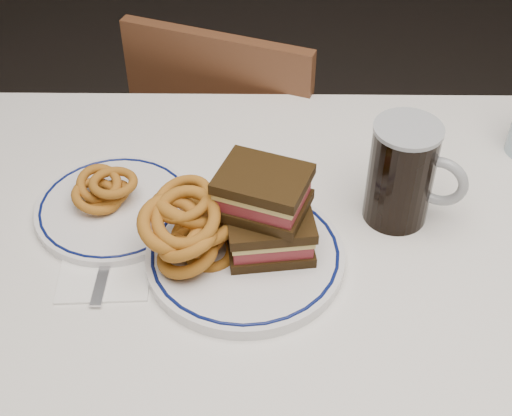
{
  "coord_description": "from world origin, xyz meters",
  "views": [
    {
      "loc": [
        -0.11,
        -0.7,
        1.49
      ],
      "look_at": [
        -0.12,
        0.01,
        0.84
      ],
      "focal_mm": 50.0,
      "sensor_mm": 36.0,
      "label": 1
    }
  ],
  "objects_px": {
    "main_plate": "(245,256)",
    "reuben_sandwich": "(266,212)",
    "chair_far": "(239,162)",
    "far_plate": "(115,208)",
    "beer_mug": "(403,173)"
  },
  "relations": [
    {
      "from": "main_plate",
      "to": "beer_mug",
      "type": "bearing_deg",
      "value": 23.45
    },
    {
      "from": "chair_far",
      "to": "beer_mug",
      "type": "height_order",
      "value": "beer_mug"
    },
    {
      "from": "chair_far",
      "to": "far_plate",
      "type": "xyz_separation_m",
      "value": [
        -0.17,
        -0.5,
        0.3
      ]
    },
    {
      "from": "main_plate",
      "to": "reuben_sandwich",
      "type": "xyz_separation_m",
      "value": [
        0.03,
        0.02,
        0.07
      ]
    },
    {
      "from": "reuben_sandwich",
      "to": "beer_mug",
      "type": "bearing_deg",
      "value": 22.56
    },
    {
      "from": "chair_far",
      "to": "beer_mug",
      "type": "distance_m",
      "value": 0.67
    },
    {
      "from": "beer_mug",
      "to": "far_plate",
      "type": "bearing_deg",
      "value": 179.82
    },
    {
      "from": "main_plate",
      "to": "far_plate",
      "type": "height_order",
      "value": "main_plate"
    },
    {
      "from": "main_plate",
      "to": "beer_mug",
      "type": "xyz_separation_m",
      "value": [
        0.23,
        0.1,
        0.07
      ]
    },
    {
      "from": "chair_far",
      "to": "reuben_sandwich",
      "type": "distance_m",
      "value": 0.69
    },
    {
      "from": "reuben_sandwich",
      "to": "beer_mug",
      "type": "relative_size",
      "value": 0.9
    },
    {
      "from": "far_plate",
      "to": "beer_mug",
      "type": "bearing_deg",
      "value": -0.18
    },
    {
      "from": "reuben_sandwich",
      "to": "far_plate",
      "type": "relative_size",
      "value": 0.61
    },
    {
      "from": "reuben_sandwich",
      "to": "far_plate",
      "type": "distance_m",
      "value": 0.25
    },
    {
      "from": "main_plate",
      "to": "beer_mug",
      "type": "relative_size",
      "value": 1.72
    }
  ]
}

